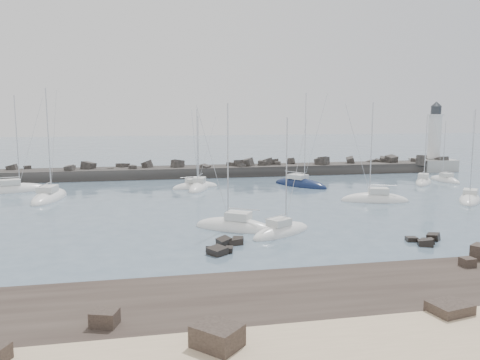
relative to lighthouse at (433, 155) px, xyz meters
name	(u,v)px	position (x,y,z in m)	size (l,w,h in m)	color
ground	(247,223)	(-47.00, -38.00, -3.09)	(400.00, 400.00, 0.00)	#4B6276
rock_shelf	(320,305)	(-47.18, -60.02, -3.07)	(140.00, 12.28, 1.92)	#2C221E
rock_cluster_near	(225,248)	(-50.85, -47.03, -3.01)	(3.91, 4.86, 1.42)	black
rock_cluster_far	(425,242)	(-32.92, -48.72, -3.00)	(3.48, 2.97, 1.22)	black
breakwater	(167,175)	(-53.89, 0.00, -2.77)	(115.00, 7.52, 5.15)	#2A2825
lighthouse	(433,155)	(0.00, 0.00, 0.00)	(7.00, 7.00, 14.60)	#A4A49F
sailboat_3	(49,198)	(-70.37, -19.44, -2.94)	(4.76, 10.57, 16.09)	white
sailboat_4	(195,187)	(-50.04, -13.54, -2.96)	(7.92, 4.45, 11.99)	white
sailboat_5	(235,228)	(-48.81, -40.56, -2.94)	(8.58, 6.79, 13.60)	white
sailboat_6	(199,188)	(-49.59, -14.78, -2.94)	(5.09, 8.61, 13.18)	white
sailboat_7	(281,233)	(-44.72, -43.26, -2.95)	(7.65, 6.08, 12.10)	white
sailboat_8	(300,185)	(-33.27, -14.64, -2.95)	(8.14, 10.14, 15.84)	#0E1A3D
sailboat_9	(375,200)	(-27.89, -29.44, -2.94)	(9.20, 5.15, 14.03)	white
sailboat_10	(445,181)	(-7.39, -14.65, -2.96)	(2.77, 7.15, 11.15)	white
sailboat_11	(470,200)	(-15.48, -31.68, -2.96)	(7.29, 7.96, 13.02)	white
sailboat_12	(423,183)	(-12.41, -16.20, -2.94)	(6.57, 7.44, 12.23)	white
sailboat_13	(14,191)	(-76.74, -11.84, -2.94)	(10.13, 5.65, 15.30)	white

